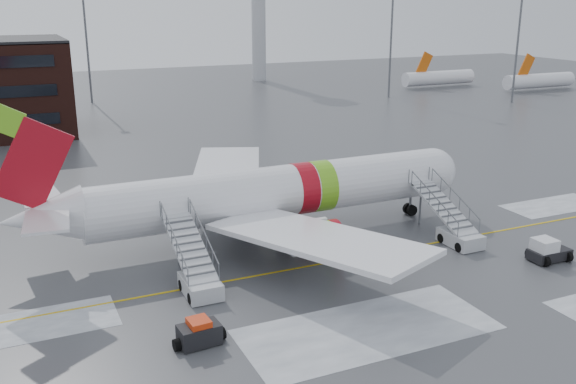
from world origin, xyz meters
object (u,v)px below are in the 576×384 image
airliner (265,194)px  baggage_tractor (199,334)px  airstair_aft (197,273)px  airstair_fwd (454,228)px  pushback_tug (547,251)px

airliner → baggage_tractor: bearing=-124.9°
airstair_aft → baggage_tractor: airstair_aft is taller
airliner → airstair_aft: bearing=-138.0°
airliner → airstair_aft: airliner is taller
baggage_tractor → airstair_aft: bearing=74.5°
airstair_fwd → baggage_tractor: (-21.30, -6.41, -0.45)m
airstair_aft → airstair_fwd: bearing=0.0°
airstair_aft → pushback_tug: 23.72m
airstair_aft → baggage_tractor: 6.67m
pushback_tug → baggage_tractor: (-24.86, -0.92, -0.10)m
pushback_tug → baggage_tractor: bearing=-177.9°
airstair_fwd → baggage_tractor: 22.25m
airstair_aft → baggage_tractor: (-1.78, -6.41, -0.45)m
airliner → airstair_fwd: (12.26, -6.54, -2.35)m
airstair_fwd → baggage_tractor: airstair_fwd is taller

